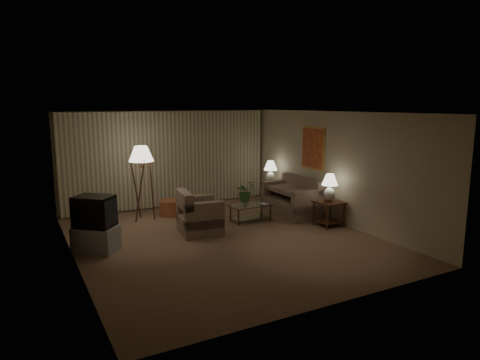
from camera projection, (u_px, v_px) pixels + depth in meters
name	position (u px, v px, depth m)	size (l,w,h in m)	color
ground	(223.00, 239.00, 9.22)	(7.00, 7.00, 0.00)	brown
room_shell	(196.00, 152.00, 10.23)	(6.04, 7.02, 2.72)	#C4B496
sofa	(291.00, 200.00, 11.24)	(1.80, 1.02, 0.77)	#816B5C
armchair	(200.00, 216.00, 9.59)	(1.14, 1.10, 0.77)	#816B5C
side_table_near	(329.00, 209.00, 10.13)	(0.60, 0.60, 0.60)	#381B0F
side_table_far	(270.00, 191.00, 12.39)	(0.46, 0.39, 0.60)	#381B0F
table_lamp_near	(330.00, 185.00, 10.03)	(0.38, 0.38, 0.66)	white
table_lamp_far	(271.00, 170.00, 12.29)	(0.39, 0.39, 0.66)	white
coffee_table	(250.00, 210.00, 10.57)	(1.04, 0.57, 0.41)	silver
tv_cabinet	(96.00, 239.00, 8.42)	(0.95, 0.93, 0.50)	#ADADAF
crt_tv	(94.00, 211.00, 8.32)	(0.88, 0.86, 0.62)	black
floor_lamp	(142.00, 182.00, 10.56)	(0.60, 0.60, 1.86)	#381B0F
ottoman	(171.00, 208.00, 11.16)	(0.60, 0.60, 0.40)	#A15C36
vase	(245.00, 203.00, 10.47)	(0.14, 0.14, 0.15)	white
flowers	(245.00, 189.00, 10.41)	(0.46, 0.40, 0.52)	#3A682E
book	(261.00, 204.00, 10.58)	(0.16, 0.22, 0.02)	olive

